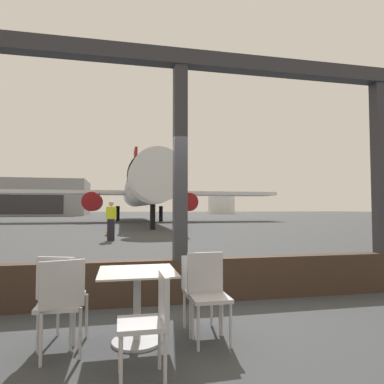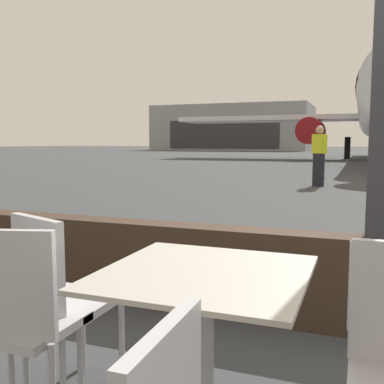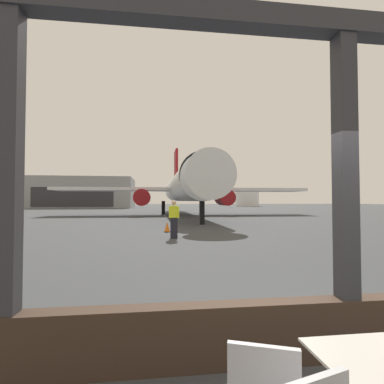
{
  "view_description": "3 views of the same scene",
  "coord_description": "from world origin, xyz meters",
  "px_view_note": "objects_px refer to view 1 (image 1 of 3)",
  "views": [
    {
      "loc": [
        -0.9,
        -5.09,
        1.41
      ],
      "look_at": [
        4.1,
        18.39,
        2.59
      ],
      "focal_mm": 31.75,
      "sensor_mm": 36.0,
      "label": 1
    },
    {
      "loc": [
        -0.14,
        -3.06,
        1.26
      ],
      "look_at": [
        -1.13,
        -0.45,
        0.95
      ],
      "focal_mm": 41.84,
      "sensor_mm": 36.0,
      "label": 2
    },
    {
      "loc": [
        -2.13,
        -3.0,
        1.73
      ],
      "look_at": [
        0.68,
        19.07,
        2.4
      ],
      "focal_mm": 27.02,
      "sensor_mm": 36.0,
      "label": 3
    }
  ],
  "objects_px": {
    "cafe_chair_window_left": "(208,288)",
    "cafe_chair_aisle_right": "(151,315)",
    "airplane": "(141,190)",
    "ground_crew_worker": "(111,220)",
    "fuel_storage_tank": "(221,204)",
    "cafe_chair_aisle_left": "(200,285)",
    "cafe_chair_side_extra": "(60,292)",
    "traffic_cone": "(108,231)",
    "dining_table": "(137,300)",
    "distant_hangar": "(24,198)",
    "cafe_chair_window_right": "(60,299)"
  },
  "relations": [
    {
      "from": "cafe_chair_aisle_left",
      "to": "traffic_cone",
      "type": "distance_m",
      "value": 14.35
    },
    {
      "from": "cafe_chair_aisle_right",
      "to": "airplane",
      "type": "xyz_separation_m",
      "value": [
        1.89,
        32.81,
        2.86
      ]
    },
    {
      "from": "cafe_chair_aisle_left",
      "to": "cafe_chair_aisle_right",
      "type": "height_order",
      "value": "cafe_chair_aisle_right"
    },
    {
      "from": "cafe_chair_side_extra",
      "to": "distant_hangar",
      "type": "xyz_separation_m",
      "value": [
        -18.79,
        72.09,
        3.09
      ]
    },
    {
      "from": "dining_table",
      "to": "ground_crew_worker",
      "type": "bearing_deg",
      "value": 92.76
    },
    {
      "from": "cafe_chair_aisle_right",
      "to": "cafe_chair_side_extra",
      "type": "distance_m",
      "value": 1.23
    },
    {
      "from": "dining_table",
      "to": "fuel_storage_tank",
      "type": "relative_size",
      "value": 0.11
    },
    {
      "from": "cafe_chair_aisle_left",
      "to": "distant_hangar",
      "type": "distance_m",
      "value": 74.81
    },
    {
      "from": "cafe_chair_window_right",
      "to": "cafe_chair_aisle_left",
      "type": "height_order",
      "value": "cafe_chair_window_right"
    },
    {
      "from": "cafe_chair_window_left",
      "to": "distant_hangar",
      "type": "relative_size",
      "value": 0.04
    },
    {
      "from": "fuel_storage_tank",
      "to": "ground_crew_worker",
      "type": "bearing_deg",
      "value": -110.42
    },
    {
      "from": "distant_hangar",
      "to": "cafe_chair_aisle_left",
      "type": "bearing_deg",
      "value": -74.23
    },
    {
      "from": "fuel_storage_tank",
      "to": "distant_hangar",
      "type": "bearing_deg",
      "value": -162.15
    },
    {
      "from": "airplane",
      "to": "ground_crew_worker",
      "type": "distance_m",
      "value": 20.59
    },
    {
      "from": "cafe_chair_window_right",
      "to": "ground_crew_worker",
      "type": "relative_size",
      "value": 0.53
    },
    {
      "from": "cafe_chair_window_right",
      "to": "cafe_chair_aisle_left",
      "type": "relative_size",
      "value": 1.1
    },
    {
      "from": "cafe_chair_window_left",
      "to": "cafe_chair_aisle_left",
      "type": "bearing_deg",
      "value": 90.75
    },
    {
      "from": "cafe_chair_aisle_left",
      "to": "cafe_chair_aisle_right",
      "type": "distance_m",
      "value": 1.23
    },
    {
      "from": "cafe_chair_aisle_left",
      "to": "fuel_storage_tank",
      "type": "distance_m",
      "value": 91.18
    },
    {
      "from": "airplane",
      "to": "fuel_storage_tank",
      "type": "height_order",
      "value": "airplane"
    },
    {
      "from": "cafe_chair_window_left",
      "to": "traffic_cone",
      "type": "height_order",
      "value": "cafe_chair_window_left"
    },
    {
      "from": "cafe_chair_side_extra",
      "to": "ground_crew_worker",
      "type": "bearing_deg",
      "value": 88.94
    },
    {
      "from": "cafe_chair_side_extra",
      "to": "airplane",
      "type": "bearing_deg",
      "value": 85.07
    },
    {
      "from": "traffic_cone",
      "to": "fuel_storage_tank",
      "type": "height_order",
      "value": "fuel_storage_tank"
    },
    {
      "from": "airplane",
      "to": "ground_crew_worker",
      "type": "xyz_separation_m",
      "value": [
        -2.54,
        -20.28,
        -2.48
      ]
    },
    {
      "from": "dining_table",
      "to": "fuel_storage_tank",
      "type": "distance_m",
      "value": 91.63
    },
    {
      "from": "distant_hangar",
      "to": "cafe_chair_aisle_right",
      "type": "bearing_deg",
      "value": -74.93
    },
    {
      "from": "dining_table",
      "to": "cafe_chair_aisle_left",
      "type": "distance_m",
      "value": 0.78
    },
    {
      "from": "airplane",
      "to": "ground_crew_worker",
      "type": "height_order",
      "value": "airplane"
    },
    {
      "from": "cafe_chair_window_left",
      "to": "fuel_storage_tank",
      "type": "distance_m",
      "value": 91.48
    },
    {
      "from": "cafe_chair_window_left",
      "to": "cafe_chair_aisle_right",
      "type": "xyz_separation_m",
      "value": [
        -0.67,
        -0.72,
        -0.03
      ]
    },
    {
      "from": "airplane",
      "to": "cafe_chair_aisle_right",
      "type": "bearing_deg",
      "value": -93.31
    },
    {
      "from": "cafe_chair_window_left",
      "to": "airplane",
      "type": "bearing_deg",
      "value": 87.82
    },
    {
      "from": "cafe_chair_aisle_left",
      "to": "cafe_chair_side_extra",
      "type": "distance_m",
      "value": 1.53
    },
    {
      "from": "airplane",
      "to": "traffic_cone",
      "type": "bearing_deg",
      "value": -98.89
    },
    {
      "from": "dining_table",
      "to": "cafe_chair_window_right",
      "type": "height_order",
      "value": "cafe_chair_window_right"
    },
    {
      "from": "dining_table",
      "to": "cafe_chair_aisle_right",
      "type": "bearing_deg",
      "value": -84.44
    },
    {
      "from": "cafe_chair_window_left",
      "to": "fuel_storage_tank",
      "type": "bearing_deg",
      "value": 72.93
    },
    {
      "from": "cafe_chair_window_right",
      "to": "traffic_cone",
      "type": "distance_m",
      "value": 14.75
    },
    {
      "from": "traffic_cone",
      "to": "distant_hangar",
      "type": "distance_m",
      "value": 60.74
    },
    {
      "from": "cafe_chair_window_left",
      "to": "traffic_cone",
      "type": "relative_size",
      "value": 1.63
    },
    {
      "from": "dining_table",
      "to": "cafe_chair_aisle_left",
      "type": "height_order",
      "value": "cafe_chair_aisle_left"
    },
    {
      "from": "airplane",
      "to": "fuel_storage_tank",
      "type": "xyz_separation_m",
      "value": [
        25.62,
        55.34,
        -0.8
      ]
    },
    {
      "from": "cafe_chair_aisle_right",
      "to": "cafe_chair_aisle_left",
      "type": "bearing_deg",
      "value": 57.3
    },
    {
      "from": "cafe_chair_aisle_left",
      "to": "airplane",
      "type": "xyz_separation_m",
      "value": [
        1.23,
        31.77,
        2.87
      ]
    },
    {
      "from": "cafe_chair_window_right",
      "to": "distant_hangar",
      "type": "distance_m",
      "value": 74.88
    },
    {
      "from": "traffic_cone",
      "to": "fuel_storage_tank",
      "type": "xyz_separation_m",
      "value": [
        28.35,
        72.84,
        2.31
      ]
    },
    {
      "from": "cafe_chair_window_left",
      "to": "ground_crew_worker",
      "type": "bearing_deg",
      "value": 96.35
    },
    {
      "from": "traffic_cone",
      "to": "cafe_chair_aisle_right",
      "type": "bearing_deg",
      "value": -86.85
    },
    {
      "from": "dining_table",
      "to": "distant_hangar",
      "type": "bearing_deg",
      "value": 105.17
    }
  ]
}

